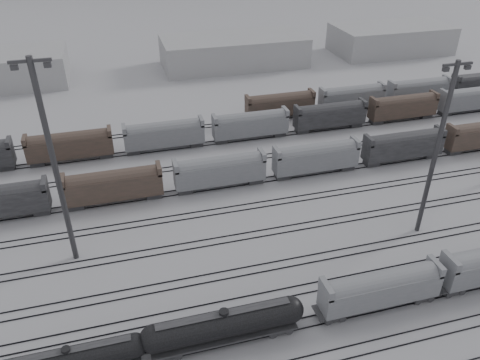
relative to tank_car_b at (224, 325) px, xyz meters
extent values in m
plane|color=#ABABB0|center=(15.89, -1.00, -2.56)|extent=(900.00, 900.00, 0.00)
cube|color=black|center=(15.89, -5.72, -2.48)|extent=(220.00, 0.07, 0.16)
cube|color=black|center=(15.89, -4.28, -2.48)|extent=(220.00, 0.07, 0.16)
cube|color=black|center=(15.89, -0.72, -2.48)|extent=(220.00, 0.07, 0.16)
cube|color=black|center=(15.89, 0.72, -2.48)|extent=(220.00, 0.07, 0.16)
cube|color=black|center=(15.89, 4.28, -2.48)|extent=(220.00, 0.07, 0.16)
cube|color=black|center=(15.89, 5.72, -2.48)|extent=(220.00, 0.07, 0.16)
cube|color=black|center=(15.89, 9.28, -2.48)|extent=(220.00, 0.07, 0.16)
cube|color=black|center=(15.89, 10.72, -2.48)|extent=(220.00, 0.07, 0.16)
cube|color=black|center=(15.89, 16.28, -2.48)|extent=(220.00, 0.07, 0.16)
cube|color=black|center=(15.89, 17.72, -2.48)|extent=(220.00, 0.07, 0.16)
cube|color=black|center=(15.89, 23.28, -2.48)|extent=(220.00, 0.07, 0.16)
cube|color=black|center=(15.89, 24.72, -2.48)|extent=(220.00, 0.07, 0.16)
cube|color=black|center=(15.89, 30.28, -2.48)|extent=(220.00, 0.07, 0.16)
cube|color=black|center=(15.89, 31.72, -2.48)|extent=(220.00, 0.07, 0.16)
cube|color=black|center=(15.89, 38.28, -2.48)|extent=(220.00, 0.07, 0.16)
cube|color=black|center=(15.89, 39.72, -2.48)|extent=(220.00, 0.07, 0.16)
cube|color=black|center=(15.89, 46.28, -2.48)|extent=(220.00, 0.07, 0.16)
cube|color=black|center=(15.89, 47.72, -2.48)|extent=(220.00, 0.07, 0.16)
cube|color=black|center=(15.89, 54.28, -2.48)|extent=(220.00, 0.07, 0.16)
cube|color=black|center=(15.89, 55.72, -2.48)|extent=(220.00, 0.07, 0.16)
cube|color=black|center=(-10.52, 0.00, -2.07)|extent=(2.31, 1.87, 0.62)
cylinder|color=black|center=(-15.86, 0.00, -0.20)|extent=(12.89, 2.58, 2.58)
sphere|color=black|center=(-9.41, 0.00, -0.20)|extent=(2.58, 2.58, 2.58)
cylinder|color=black|center=(-15.86, 0.00, 1.22)|extent=(0.89, 0.89, 0.44)
cube|color=black|center=(-15.86, 0.00, 1.13)|extent=(12.44, 0.80, 0.05)
cube|color=black|center=(-6.17, 0.00, -1.99)|extent=(2.67, 2.16, 0.72)
cube|color=black|center=(6.17, 0.00, -1.99)|extent=(2.67, 2.16, 0.72)
cube|color=black|center=(0.00, 0.00, -1.48)|extent=(15.94, 2.78, 0.26)
cylinder|color=black|center=(0.00, 0.00, 0.17)|extent=(14.91, 2.98, 2.98)
sphere|color=black|center=(-7.46, 0.00, 0.17)|extent=(2.98, 2.98, 2.98)
sphere|color=black|center=(7.46, 0.00, 0.17)|extent=(2.98, 2.98, 2.98)
cylinder|color=black|center=(0.00, 0.00, 1.81)|extent=(1.03, 1.03, 0.51)
cube|color=black|center=(0.00, 0.00, 1.71)|extent=(14.40, 0.93, 0.06)
cube|color=black|center=(12.73, 0.00, -2.03)|extent=(2.50, 2.02, 0.67)
cube|color=black|center=(24.25, 0.00, -2.03)|extent=(2.50, 2.02, 0.67)
cube|color=slate|center=(18.49, 0.00, 0.23)|extent=(14.40, 2.88, 3.07)
cylinder|color=slate|center=(18.49, 0.00, 1.38)|extent=(13.06, 2.78, 2.78)
cube|color=slate|center=(11.57, 0.00, 2.15)|extent=(0.67, 2.88, 1.34)
cube|color=slate|center=(25.40, 0.00, 2.15)|extent=(0.67, 2.88, 1.34)
cone|color=black|center=(18.49, 0.00, -1.65)|extent=(2.30, 2.30, 0.86)
cube|color=black|center=(28.56, 0.00, -2.01)|extent=(2.61, 2.11, 0.70)
cube|color=slate|center=(27.35, 0.00, 2.36)|extent=(0.70, 3.01, 1.41)
cylinder|color=#37373A|center=(-15.91, 18.73, 11.11)|extent=(0.70, 0.70, 27.34)
cube|color=#37373A|center=(-15.91, 18.73, 24.23)|extent=(4.37, 0.33, 0.33)
cube|color=#37373A|center=(-17.56, 18.73, 23.68)|extent=(0.77, 0.55, 0.55)
cube|color=#37373A|center=(-14.27, 18.73, 23.68)|extent=(0.77, 0.55, 0.55)
cylinder|color=#37373A|center=(31.71, 11.79, 9.97)|extent=(0.64, 0.64, 25.06)
cube|color=#37373A|center=(31.71, 11.79, 22.00)|extent=(4.01, 0.30, 0.30)
cube|color=#37373A|center=(30.20, 11.79, 21.50)|extent=(0.70, 0.50, 0.50)
cube|color=#37373A|center=(33.21, 11.79, 21.50)|extent=(0.70, 0.50, 0.50)
cube|color=#4F3B32|center=(-10.11, 31.00, 0.24)|extent=(15.00, 3.00, 5.60)
cube|color=slate|center=(6.89, 31.00, 0.24)|extent=(15.00, 3.00, 5.60)
cube|color=slate|center=(23.89, 31.00, 0.24)|extent=(15.00, 3.00, 5.60)
cube|color=black|center=(40.89, 31.00, 0.24)|extent=(15.00, 3.00, 5.60)
cube|color=#4F3B32|center=(-17.11, 47.00, 0.24)|extent=(15.00, 3.00, 5.60)
cube|color=slate|center=(-0.11, 47.00, 0.24)|extent=(15.00, 3.00, 5.60)
cube|color=slate|center=(16.89, 47.00, 0.24)|extent=(15.00, 3.00, 5.60)
cube|color=black|center=(33.89, 47.00, 0.24)|extent=(15.00, 3.00, 5.60)
cube|color=#4F3B32|center=(50.89, 47.00, 0.24)|extent=(15.00, 3.00, 5.60)
cube|color=slate|center=(67.89, 47.00, 0.24)|extent=(15.00, 3.00, 5.60)
cube|color=#4F3B32|center=(25.89, 55.00, 0.24)|extent=(15.00, 3.00, 5.60)
cube|color=slate|center=(42.89, 55.00, 0.24)|extent=(15.00, 3.00, 5.60)
cube|color=slate|center=(59.89, 55.00, 0.24)|extent=(15.00, 3.00, 5.60)
cube|color=black|center=(76.89, 55.00, 0.24)|extent=(15.00, 3.00, 5.60)
cube|color=#AAAAAC|center=(25.89, 94.00, 1.44)|extent=(40.00, 18.00, 8.00)
cube|color=#AAAAAC|center=(75.89, 94.00, 1.44)|extent=(35.00, 18.00, 8.00)
camera|label=1|loc=(-7.56, -33.62, 38.99)|focal=35.00mm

